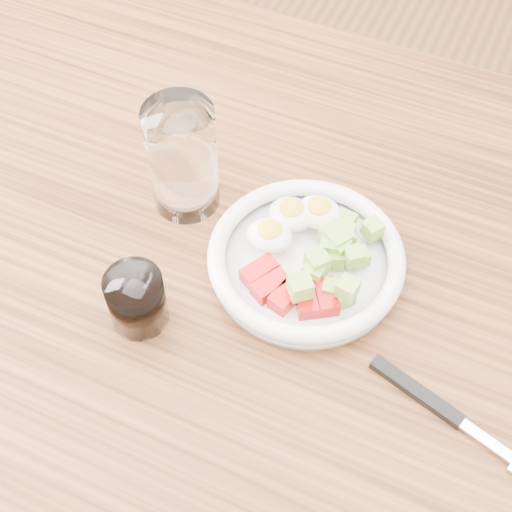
{
  "coord_description": "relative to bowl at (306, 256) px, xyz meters",
  "views": [
    {
      "loc": [
        0.17,
        -0.39,
        1.43
      ],
      "look_at": [
        -0.01,
        0.01,
        0.8
      ],
      "focal_mm": 50.0,
      "sensor_mm": 36.0,
      "label": 1
    }
  ],
  "objects": [
    {
      "name": "fork",
      "position": [
        0.19,
        -0.11,
        -0.01
      ],
      "size": [
        0.21,
        0.08,
        0.01
      ],
      "color": "black",
      "rests_on": "dining_table"
    },
    {
      "name": "dining_table",
      "position": [
        -0.04,
        -0.04,
        -0.12
      ],
      "size": [
        1.5,
        0.9,
        0.77
      ],
      "color": "brown",
      "rests_on": "ground"
    },
    {
      "name": "bowl",
      "position": [
        0.0,
        0.0,
        0.0
      ],
      "size": [
        0.22,
        0.22,
        0.05
      ],
      "color": "white",
      "rests_on": "dining_table"
    },
    {
      "name": "coffee_glass",
      "position": [
        -0.13,
        -0.13,
        0.01
      ],
      "size": [
        0.06,
        0.06,
        0.07
      ],
      "color": "white",
      "rests_on": "dining_table"
    },
    {
      "name": "water_glass",
      "position": [
        -0.17,
        0.03,
        0.05
      ],
      "size": [
        0.08,
        0.08,
        0.14
      ],
      "primitive_type": "cylinder",
      "color": "white",
      "rests_on": "dining_table"
    },
    {
      "name": "ground",
      "position": [
        -0.04,
        -0.04,
        -0.79
      ],
      "size": [
        4.0,
        4.0,
        0.0
      ],
      "primitive_type": "plane",
      "color": "brown",
      "rests_on": "ground"
    }
  ]
}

